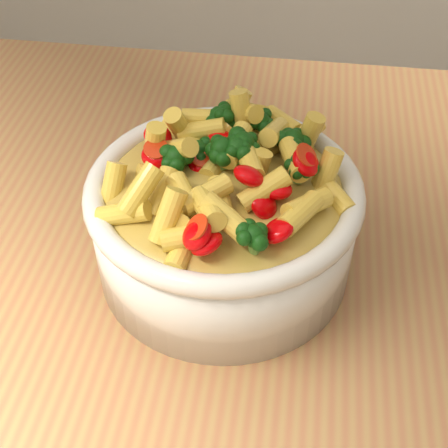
# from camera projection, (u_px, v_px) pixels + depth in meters

# --- Properties ---
(table) EXTENTS (1.20, 0.80, 0.90)m
(table) POSITION_uv_depth(u_px,v_px,m) (238.00, 330.00, 0.66)
(table) COLOR #A37946
(table) RESTS_ON ground
(serving_bowl) EXTENTS (0.24, 0.24, 0.10)m
(serving_bowl) POSITION_uv_depth(u_px,v_px,m) (224.00, 223.00, 0.55)
(serving_bowl) COLOR silver
(serving_bowl) RESTS_ON table
(pasta_salad) EXTENTS (0.19, 0.19, 0.04)m
(pasta_salad) POSITION_uv_depth(u_px,v_px,m) (224.00, 167.00, 0.51)
(pasta_salad) COLOR #F4D04D
(pasta_salad) RESTS_ON serving_bowl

